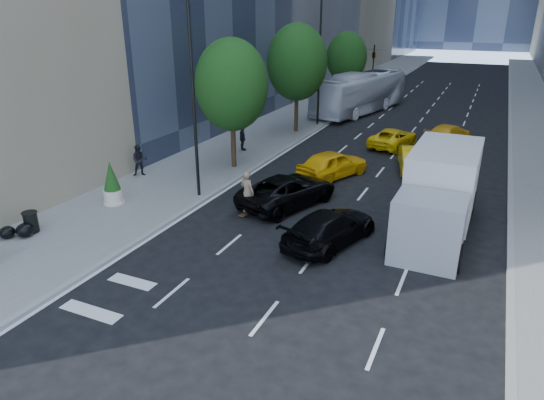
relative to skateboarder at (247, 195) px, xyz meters
The scene contains 23 objects.
ground 4.50m from the skateboarder, 43.15° to the right, with size 160.00×160.00×0.00m, color black.
sidewalk_left 27.63m from the skateboarder, 102.12° to the left, with size 6.00×120.00×0.15m, color slate.
sidewalk_right 30.07m from the skateboarder, 63.95° to the left, with size 4.00×120.00×0.15m, color slate.
lamp_near 5.81m from the skateboarder, 162.24° to the left, with size 2.13×0.22×10.00m.
lamp_far 19.84m from the skateboarder, 99.33° to the left, with size 2.13×0.22×10.00m.
tree_near 8.22m from the skateboarder, 123.69° to the left, with size 4.20×4.20×7.46m.
tree_mid 17.04m from the skateboarder, 104.04° to the left, with size 4.50×4.50×7.99m.
tree_far 29.50m from the skateboarder, 97.85° to the left, with size 3.90×3.90×6.92m.
traffic_signal 37.28m from the skateboarder, 94.94° to the left, with size 2.48×0.53×5.20m.
skateboarder is the anchor object (origin of this frame).
black_sedan_lincoln 2.35m from the skateboarder, 59.04° to the left, with size 2.50×5.43×1.51m, color black.
black_sedan_mercedes 4.57m from the skateboarder, 15.16° to the right, with size 2.00×4.92×1.43m, color black.
taxi_a 7.21m from the skateboarder, 74.86° to the left, with size 1.86×4.62×1.57m, color yellow.
taxi_b 11.84m from the skateboarder, 60.23° to the left, with size 1.62×4.66×1.54m, color gold.
taxi_c 15.45m from the skateboarder, 76.14° to the left, with size 2.15×4.67×1.30m, color yellow.
taxi_d 18.89m from the skateboarder, 67.94° to the left, with size 1.95×4.79×1.39m, color #EDAA0C.
city_bus 26.04m from the skateboarder, 93.52° to the left, with size 3.05×13.04×3.63m, color white.
box_truck 8.43m from the skateboarder, 12.23° to the left, with size 2.82×7.45×3.54m.
pedestrian_a 8.32m from the skateboarder, 164.15° to the left, with size 0.87×0.68×1.80m, color black.
pedestrian_b 10.72m from the skateboarder, 118.88° to the left, with size 0.96×0.40×1.65m, color black.
trash_can 9.33m from the skateboarder, 142.31° to the right, with size 0.58×0.58×0.87m, color black.
planter_shrub 6.67m from the skateboarder, 165.16° to the right, with size 0.89×0.89×2.15m.
garbage_bags 9.79m from the skateboarder, 139.86° to the right, with size 1.19×1.15×0.59m.
Camera 1 is at (6.49, -15.49, 9.00)m, focal length 32.00 mm.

